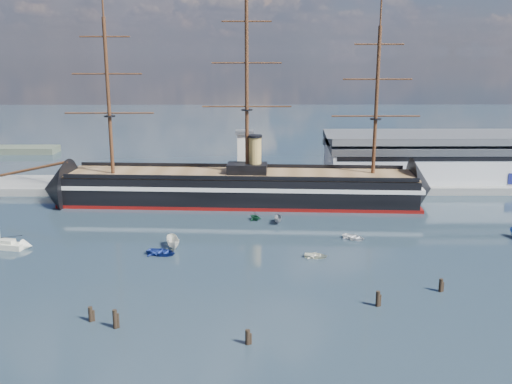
{
  "coord_description": "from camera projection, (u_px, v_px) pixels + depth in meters",
  "views": [
    {
      "loc": [
        4.95,
        -81.49,
        37.71
      ],
      "look_at": [
        5.81,
        35.0,
        9.0
      ],
      "focal_mm": 40.0,
      "sensor_mm": 36.0,
      "label": 1
    }
  ],
  "objects": [
    {
      "name": "piling_extra",
      "position": [
        91.0,
        321.0,
        82.0
      ],
      "size": [
        0.64,
        0.64,
        2.94
      ],
      "primitive_type": "cylinder",
      "color": "black",
      "rests_on": "ground"
    },
    {
      "name": "warship",
      "position": [
        233.0,
        187.0,
        145.39
      ],
      "size": [
        113.36,
        21.79,
        53.94
      ],
      "rotation": [
        0.0,
        0.0,
        -0.06
      ],
      "color": "black",
      "rests_on": "ground"
    },
    {
      "name": "ground",
      "position": [
        230.0,
        226.0,
        126.94
      ],
      "size": [
        600.0,
        600.0,
        0.0
      ],
      "primitive_type": "plane",
      "color": "#22323E",
      "rests_on": "ground"
    },
    {
      "name": "piling_near_left",
      "position": [
        116.0,
        328.0,
        79.97
      ],
      "size": [
        0.64,
        0.64,
        3.48
      ],
      "primitive_type": "cylinder",
      "color": "black",
      "rests_on": "ground"
    },
    {
      "name": "quay_tower",
      "position": [
        245.0,
        156.0,
        156.67
      ],
      "size": [
        5.0,
        5.0,
        15.0
      ],
      "color": "silver",
      "rests_on": "ground"
    },
    {
      "name": "motorboat_d",
      "position": [
        255.0,
        220.0,
        131.24
      ],
      "size": [
        5.63,
        5.27,
        1.98
      ],
      "primitive_type": "imported",
      "rotation": [
        0.0,
        0.0,
        0.7
      ],
      "color": "#12452A",
      "rests_on": "ground"
    },
    {
      "name": "quay",
      "position": [
        270.0,
        188.0,
        161.97
      ],
      "size": [
        180.0,
        18.0,
        2.0
      ],
      "primitive_type": "cube",
      "color": "slate",
      "rests_on": "ground"
    },
    {
      "name": "warehouse",
      "position": [
        436.0,
        158.0,
        164.28
      ],
      "size": [
        63.0,
        21.0,
        11.6
      ],
      "color": "#B7BABC",
      "rests_on": "ground"
    },
    {
      "name": "piling_near_right",
      "position": [
        377.0,
        306.0,
        86.86
      ],
      "size": [
        0.64,
        0.64,
        3.14
      ],
      "primitive_type": "cylinder",
      "color": "black",
      "rests_on": "ground"
    },
    {
      "name": "motorboat_a",
      "position": [
        174.0,
        248.0,
        112.4
      ],
      "size": [
        7.64,
        4.4,
        2.88
      ],
      "primitive_type": "imported",
      "rotation": [
        0.0,
        0.0,
        0.26
      ],
      "color": "white",
      "rests_on": "ground"
    },
    {
      "name": "motorboat_c",
      "position": [
        278.0,
        223.0,
        128.98
      ],
      "size": [
        5.1,
        2.14,
        2.0
      ],
      "primitive_type": "imported",
      "rotation": [
        0.0,
        0.0,
        -0.06
      ],
      "color": "slate",
      "rests_on": "ground"
    },
    {
      "name": "motorboat_e",
      "position": [
        316.0,
        258.0,
        107.32
      ],
      "size": [
        1.73,
        2.92,
        1.28
      ],
      "primitive_type": "imported",
      "rotation": [
        0.0,
        0.0,
        1.33
      ],
      "color": "#ECEBCD",
      "rests_on": "ground"
    },
    {
      "name": "piling_far_right",
      "position": [
        440.0,
        292.0,
        92.17
      ],
      "size": [
        0.64,
        0.64,
        2.9
      ],
      "primitive_type": "cylinder",
      "color": "black",
      "rests_on": "ground"
    },
    {
      "name": "motorboat_b",
      "position": [
        161.0,
        255.0,
        108.76
      ],
      "size": [
        2.51,
        3.91,
        1.7
      ],
      "primitive_type": "imported",
      "rotation": [
        0.0,
        0.0,
        1.26
      ],
      "color": "navy",
      "rests_on": "ground"
    },
    {
      "name": "sailboat",
      "position": [
        4.0,
        244.0,
        112.19
      ],
      "size": [
        8.62,
        4.06,
        13.27
      ],
      "rotation": [
        0.0,
        0.0,
        -0.2
      ],
      "color": "beige",
      "rests_on": "ground"
    },
    {
      "name": "piling_near_mid",
      "position": [
        248.0,
        344.0,
        75.55
      ],
      "size": [
        0.64,
        0.64,
        2.78
      ],
      "primitive_type": "cylinder",
      "color": "black",
      "rests_on": "ground"
    },
    {
      "name": "motorboat_g",
      "position": [
        354.0,
        239.0,
        117.79
      ],
      "size": [
        2.98,
        3.11,
        1.44
      ],
      "primitive_type": "imported",
      "rotation": [
        0.0,
        0.0,
        0.84
      ],
      "color": "silver",
      "rests_on": "ground"
    }
  ]
}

